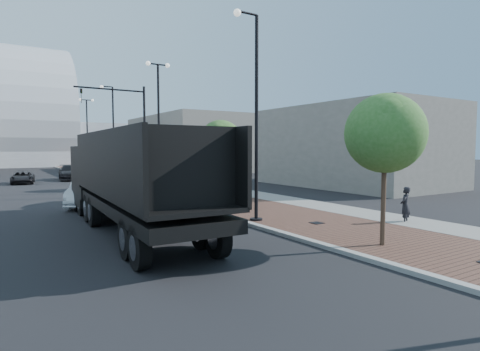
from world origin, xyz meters
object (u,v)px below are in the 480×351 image
dump_truck (119,185)px  dark_car_mid (23,178)px  white_sedan (90,191)px  pedestrian (405,206)px

dump_truck → dark_car_mid: dump_truck is taller
dump_truck → white_sedan: bearing=92.9°
dump_truck → white_sedan: (-0.07, 6.12, -0.84)m
dark_car_mid → pedestrian: 34.14m
dump_truck → pedestrian: bearing=-32.2°
white_sedan → dark_car_mid: white_sedan is taller
white_sedan → pedestrian: 17.02m
dark_car_mid → pedestrian: pedestrian is taller
dump_truck → dark_car_mid: bearing=97.9°
white_sedan → dark_car_mid: (-2.31, 18.28, -0.26)m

